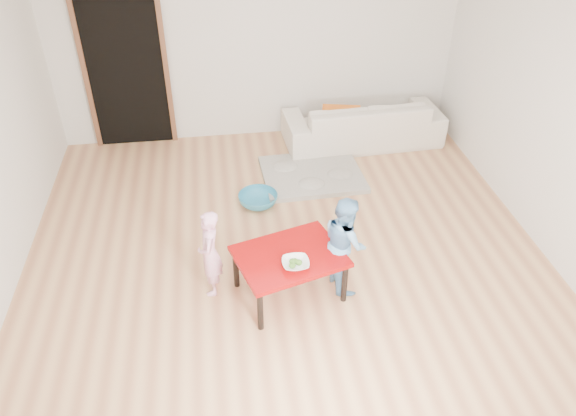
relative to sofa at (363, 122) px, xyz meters
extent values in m
cube|color=#B4754D|center=(-1.29, -2.05, -0.29)|extent=(5.00, 5.00, 0.01)
cube|color=silver|center=(-1.29, 0.45, 1.01)|extent=(5.00, 0.02, 2.60)
cube|color=silver|center=(1.21, -2.05, 1.01)|extent=(0.02, 5.00, 2.60)
imported|color=silver|center=(0.00, 0.00, 0.00)|extent=(2.03, 0.88, 0.58)
cube|color=orange|center=(-0.32, -0.12, 0.16)|extent=(0.56, 0.52, 0.13)
imported|color=white|center=(-1.30, -2.80, 0.18)|extent=(0.23, 0.23, 0.06)
imported|color=pink|center=(-2.01, -2.51, 0.13)|extent=(0.22, 0.32, 0.84)
imported|color=#5AA0D2|center=(-0.83, -2.58, 0.17)|extent=(0.41, 0.49, 0.92)
imported|color=teal|center=(-1.47, -1.24, -0.22)|extent=(0.43, 0.43, 0.13)
camera|label=1|loc=(-1.86, -6.28, 3.26)|focal=35.00mm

